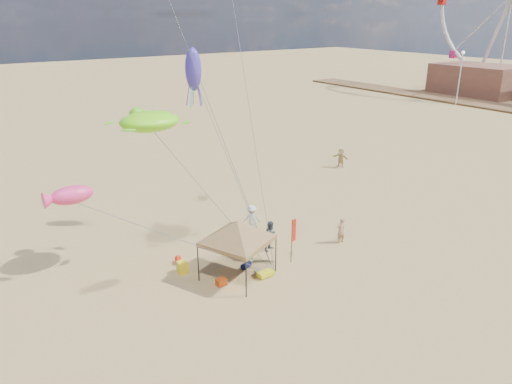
% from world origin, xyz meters
% --- Properties ---
extents(ground, '(280.00, 280.00, 0.00)m').
position_xyz_m(ground, '(0.00, 0.00, 0.00)').
color(ground, tan).
rests_on(ground, ground).
extents(canopy_tent, '(5.64, 5.64, 3.78)m').
position_xyz_m(canopy_tent, '(-2.25, 1.54, 3.15)').
color(canopy_tent, black).
rests_on(canopy_tent, ground).
extents(feather_flag, '(0.40, 0.14, 2.70)m').
position_xyz_m(feather_flag, '(1.25, 1.09, 1.82)').
color(feather_flag, black).
rests_on(feather_flag, ground).
extents(cooler_red, '(0.54, 0.38, 0.38)m').
position_xyz_m(cooler_red, '(-3.49, 1.24, 0.19)').
color(cooler_red, '#C6450F').
rests_on(cooler_red, ground).
extents(cooler_blue, '(0.54, 0.38, 0.38)m').
position_xyz_m(cooler_blue, '(0.57, 5.03, 0.19)').
color(cooler_blue, '#122996').
rests_on(cooler_blue, ground).
extents(bag_navy, '(0.69, 0.54, 0.36)m').
position_xyz_m(bag_navy, '(-1.41, 1.99, 0.18)').
color(bag_navy, '#0D113A').
rests_on(bag_navy, ground).
extents(bag_orange, '(0.54, 0.69, 0.36)m').
position_xyz_m(bag_orange, '(-4.26, 4.72, 0.18)').
color(bag_orange, red).
rests_on(bag_orange, ground).
extents(chair_green, '(0.50, 0.50, 0.70)m').
position_xyz_m(chair_green, '(-0.73, 2.91, 0.35)').
color(chair_green, '#17801E').
rests_on(chair_green, ground).
extents(chair_yellow, '(0.50, 0.50, 0.70)m').
position_xyz_m(chair_yellow, '(-4.58, 3.57, 0.35)').
color(chair_yellow, yellow).
rests_on(chair_yellow, ground).
extents(crate_grey, '(0.34, 0.30, 0.28)m').
position_xyz_m(crate_grey, '(-1.29, 0.94, 0.14)').
color(crate_grey, slate).
rests_on(crate_grey, ground).
extents(beach_cart, '(0.90, 0.50, 0.24)m').
position_xyz_m(beach_cart, '(-1.06, 0.59, 0.20)').
color(beach_cart, yellow).
rests_on(beach_cart, ground).
extents(person_near_a, '(0.63, 0.43, 1.69)m').
position_xyz_m(person_near_a, '(5.28, 1.27, 0.85)').
color(person_near_a, tan).
rests_on(person_near_a, ground).
extents(person_near_b, '(1.12, 1.01, 1.88)m').
position_xyz_m(person_near_b, '(1.12, 3.02, 0.94)').
color(person_near_b, '#344048').
rests_on(person_near_b, ground).
extents(person_near_c, '(1.38, 1.10, 1.87)m').
position_xyz_m(person_near_c, '(1.63, 5.82, 0.93)').
color(person_near_c, silver).
rests_on(person_near_c, ground).
extents(person_far_c, '(1.05, 1.78, 1.83)m').
position_xyz_m(person_far_c, '(16.57, 12.74, 0.91)').
color(person_far_c, tan).
rests_on(person_far_c, ground).
extents(building_north, '(10.00, 14.00, 5.20)m').
position_xyz_m(building_north, '(67.00, 30.00, 2.60)').
color(building_north, '#8C5947').
rests_on(building_north, ground).
extents(lamp_north, '(0.50, 0.50, 8.25)m').
position_xyz_m(lamp_north, '(55.00, 26.00, 5.52)').
color(lamp_north, silver).
rests_on(lamp_north, ground).
extents(ferris_wheel, '(1.17, 28.57, 30.68)m').
position_xyz_m(ferris_wheel, '(72.00, 29.02, 15.18)').
color(ferris_wheel, silver).
rests_on(ferris_wheel, ground).
extents(turtle_kite, '(3.49, 2.96, 1.05)m').
position_xyz_m(turtle_kite, '(-5.07, 5.43, 8.27)').
color(turtle_kite, '#7EFC15').
rests_on(turtle_kite, ground).
extents(fish_kite, '(1.95, 1.22, 0.81)m').
position_xyz_m(fish_kite, '(-10.13, 2.37, 6.22)').
color(fish_kite, '#FF367B').
rests_on(fish_kite, ground).
extents(squid_kite, '(1.12, 1.12, 2.63)m').
position_xyz_m(squid_kite, '(-0.44, 9.09, 10.31)').
color(squid_kite, '#4636BB').
rests_on(squid_kite, ground).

